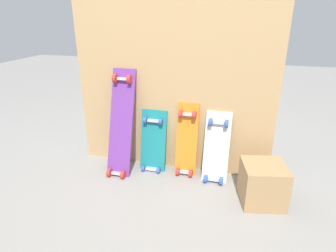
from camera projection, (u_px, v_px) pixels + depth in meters
ground_plane at (170, 169)px, 2.60m from camera, size 12.00×12.00×0.00m
plywood_wall_panel at (173, 63)px, 2.31m from camera, size 1.70×0.04×1.88m
skateboard_purple at (121, 127)px, 2.45m from camera, size 0.21×0.35×0.95m
skateboard_teal at (153, 145)px, 2.53m from camera, size 0.23×0.18×0.61m
skateboard_orange at (187, 143)px, 2.44m from camera, size 0.18×0.17×0.69m
skateboard_white at (216, 151)px, 2.36m from camera, size 0.21×0.22×0.64m
wooden_crate at (263, 183)px, 2.10m from camera, size 0.36×0.36×0.31m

